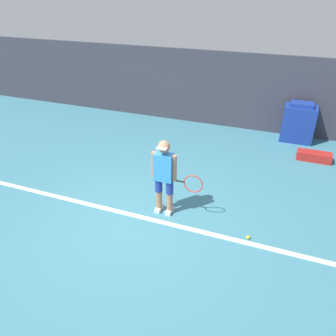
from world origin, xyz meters
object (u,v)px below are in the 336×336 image
Objects in this scene: tennis_ball at (248,237)px; covered_chair at (298,123)px; tennis_player at (165,175)px; equipment_bag at (314,156)px.

tennis_ball is 4.68m from covered_chair.
tennis_player is 22.14× the size of tennis_ball.
covered_chair is (0.60, 4.62, 0.49)m from tennis_ball.
covered_chair is 1.27m from equipment_bag.
tennis_ball is 0.08× the size of equipment_bag.
tennis_ball is at bearing -7.80° from tennis_player.
tennis_ball is at bearing -97.37° from covered_chair.
tennis_player reaches higher than tennis_ball.
equipment_bag reaches higher than tennis_ball.
tennis_player is at bearing -116.81° from covered_chair.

